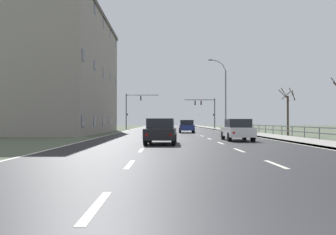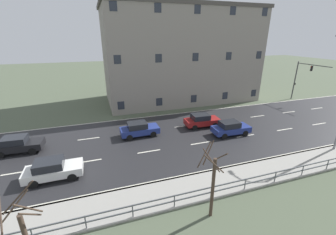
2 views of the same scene
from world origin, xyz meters
name	(u,v)px [view 1 (image 1 of 2)]	position (x,y,z in m)	size (l,w,h in m)	color
ground_plane	(172,131)	(0.00, 48.00, -0.06)	(160.00, 160.00, 0.12)	#4C5642
road_asphalt_strip	(171,129)	(0.00, 60.00, 0.01)	(14.00, 120.00, 0.03)	#232326
sidewalk_right	(217,129)	(8.43, 60.00, 0.06)	(3.00, 120.00, 0.12)	gray
guardrail	(287,129)	(9.85, 27.48, 0.71)	(0.07, 39.41, 1.00)	#515459
street_lamp_midground	(225,96)	(7.43, 45.83, 5.05)	(2.57, 0.24, 10.33)	slate
traffic_signal_right	(207,108)	(6.46, 58.75, 3.88)	(5.56, 0.36, 5.56)	#38383A
traffic_signal_left	(132,106)	(-6.83, 56.86, 4.17)	(5.77, 0.36, 6.28)	#38383A
car_near_left	(161,127)	(-1.59, 36.43, 0.80)	(1.99, 4.18, 1.57)	maroon
car_far_left	(163,128)	(-1.39, 28.85, 0.80)	(1.88, 4.12, 1.57)	navy
car_far_right	(187,126)	(1.48, 38.38, 0.80)	(1.92, 4.14, 1.57)	navy
car_near_right	(161,131)	(-1.44, 17.48, 0.80)	(2.03, 4.20, 1.57)	black
car_mid_centre	(237,130)	(4.03, 21.15, 0.80)	(1.84, 4.10, 1.57)	silver
brick_building	(56,73)	(-14.42, 38.63, 7.29)	(11.74, 24.39, 14.55)	gray
bare_tree_mid	(288,112)	(11.09, 30.63, 2.36)	(1.66, 1.47, 4.79)	#423328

